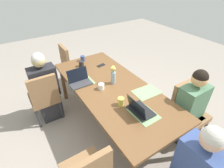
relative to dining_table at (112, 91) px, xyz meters
The scene contains 18 objects.
ground_plane 0.68m from the dining_table, ahead, with size 10.00×10.00×0.00m, color gray.
dining_table is the anchor object (origin of this frame).
chair_near_left_near 1.12m from the dining_table, 132.66° to the right, with size 0.44×0.44×0.90m.
person_near_left_near 1.13m from the dining_table, 137.57° to the right, with size 0.36×0.40×1.19m.
chair_far_left_far 1.11m from the dining_table, 51.52° to the left, with size 0.44×0.44×0.90m.
person_far_left_far 1.11m from the dining_table, 46.51° to the left, with size 0.36×0.40×1.19m.
chair_head_right_right_near 1.49m from the dining_table, ahead, with size 0.44×0.44×0.90m.
flower_vase 0.25m from the dining_table, 43.48° to the right, with size 0.08×0.08×0.29m.
placemat_near_left_near 0.51m from the dining_table, 137.66° to the right, with size 0.36×0.26×0.00m, color #7FAD70.
placemat_head_left_left_mid 0.68m from the dining_table, behind, with size 0.36×0.26×0.00m, color #7FAD70.
placemat_far_left_far 0.48m from the dining_table, 44.88° to the left, with size 0.36×0.26×0.00m, color #7FAD70.
laptop_head_left_left_mid 0.64m from the dining_table, behind, with size 0.32×0.22×0.21m.
laptop_far_left_far 0.51m from the dining_table, 46.23° to the left, with size 0.22×0.32×0.21m.
coffee_mug_near_left 0.43m from the dining_table, 163.10° to the left, with size 0.08×0.08×0.11m, color #DBC64C.
coffee_mug_near_right 0.83m from the dining_table, ahead, with size 0.08×0.08×0.10m, color #232328.
coffee_mug_centre_left 0.20m from the dining_table, 76.76° to the left, with size 0.09×0.09×0.09m, color white.
coffee_mug_centre_right 1.00m from the dining_table, ahead, with size 0.08×0.08×0.10m, color #33477A.
phone_black 0.68m from the dining_table, 16.06° to the right, with size 0.15×0.07×0.01m, color black.
Camera 1 is at (-1.76, 1.13, 2.24)m, focal length 28.07 mm.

